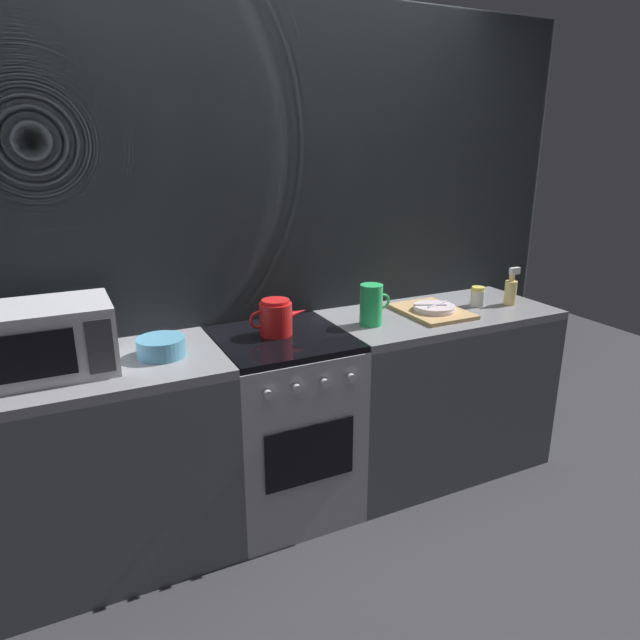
# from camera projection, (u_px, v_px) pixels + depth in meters

# --- Properties ---
(ground_plane) EXTENTS (8.00, 8.00, 0.00)m
(ground_plane) POSITION_uv_depth(u_px,v_px,m) (285.00, 504.00, 2.86)
(ground_plane) COLOR #2D2D33
(back_wall) EXTENTS (3.60, 0.05, 2.40)m
(back_wall) POSITION_uv_depth(u_px,v_px,m) (255.00, 259.00, 2.77)
(back_wall) COLOR gray
(back_wall) RESTS_ON ground_plane
(counter_left) EXTENTS (1.20, 0.60, 0.90)m
(counter_left) POSITION_uv_depth(u_px,v_px,m) (83.00, 470.00, 2.34)
(counter_left) COLOR #515459
(counter_left) RESTS_ON ground_plane
(stove_unit) EXTENTS (0.60, 0.63, 0.90)m
(stove_unit) POSITION_uv_depth(u_px,v_px,m) (284.00, 424.00, 2.72)
(stove_unit) COLOR #9E9EA3
(stove_unit) RESTS_ON ground_plane
(counter_right) EXTENTS (1.20, 0.60, 0.90)m
(counter_right) POSITION_uv_depth(u_px,v_px,m) (435.00, 390.00, 3.10)
(counter_right) COLOR #515459
(counter_right) RESTS_ON ground_plane
(microwave) EXTENTS (0.46, 0.35, 0.27)m
(microwave) POSITION_uv_depth(u_px,v_px,m) (49.00, 339.00, 2.14)
(microwave) COLOR #B2B2B7
(microwave) RESTS_ON counter_left
(kettle) EXTENTS (0.28, 0.15, 0.17)m
(kettle) POSITION_uv_depth(u_px,v_px,m) (276.00, 318.00, 2.58)
(kettle) COLOR red
(kettle) RESTS_ON stove_unit
(mixing_bowl) EXTENTS (0.20, 0.20, 0.08)m
(mixing_bowl) POSITION_uv_depth(u_px,v_px,m) (161.00, 347.00, 2.33)
(mixing_bowl) COLOR teal
(mixing_bowl) RESTS_ON counter_left
(pitcher) EXTENTS (0.16, 0.11, 0.20)m
(pitcher) POSITION_uv_depth(u_px,v_px,m) (371.00, 305.00, 2.71)
(pitcher) COLOR green
(pitcher) RESTS_ON counter_right
(dish_pile) EXTENTS (0.30, 0.40, 0.06)m
(dish_pile) POSITION_uv_depth(u_px,v_px,m) (433.00, 310.00, 2.91)
(dish_pile) COLOR tan
(dish_pile) RESTS_ON counter_right
(spice_jar) EXTENTS (0.08, 0.08, 0.10)m
(spice_jar) POSITION_uv_depth(u_px,v_px,m) (477.00, 296.00, 3.05)
(spice_jar) COLOR silver
(spice_jar) RESTS_ON counter_right
(spray_bottle) EXTENTS (0.08, 0.06, 0.20)m
(spray_bottle) POSITION_uv_depth(u_px,v_px,m) (511.00, 290.00, 3.06)
(spray_bottle) COLOR #E5CC72
(spray_bottle) RESTS_ON counter_right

